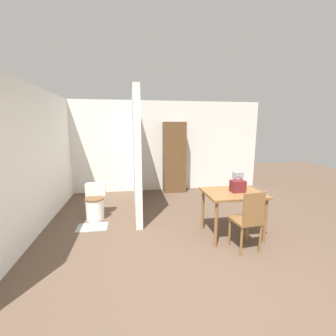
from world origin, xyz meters
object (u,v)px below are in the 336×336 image
object	(u,v)px
handbag	(238,186)
dining_table	(233,198)
toilet	(95,203)
space_heater	(238,181)
wooden_chair	(248,219)
wooden_cabinet	(174,157)

from	to	relation	value
handbag	dining_table	bearing A→B (deg)	174.44
toilet	space_heater	world-z (taller)	toilet
wooden_chair	space_heater	distance (m)	3.32
wooden_chair	toilet	distance (m)	2.88
wooden_chair	wooden_cabinet	size ratio (longest dim) A/B	0.48
wooden_cabinet	dining_table	bearing A→B (deg)	-80.59
wooden_chair	wooden_cabinet	bearing A→B (deg)	91.71
wooden_cabinet	space_heater	xyz separation A→B (m)	(1.81, -0.21, -0.70)
toilet	space_heater	distance (m)	3.98
space_heater	dining_table	bearing A→B (deg)	-118.21
dining_table	space_heater	bearing A→B (deg)	61.79
wooden_chair	handbag	distance (m)	0.61
wooden_cabinet	space_heater	size ratio (longest dim) A/B	3.60
dining_table	wooden_chair	xyz separation A→B (m)	(0.01, -0.50, -0.16)
wooden_chair	space_heater	world-z (taller)	wooden_chair
dining_table	handbag	size ratio (longest dim) A/B	3.61
wooden_chair	wooden_cabinet	distance (m)	3.30
toilet	handbag	world-z (taller)	handbag
handbag	toilet	bearing A→B (deg)	154.99
wooden_chair	handbag	xyz separation A→B (m)	(0.06, 0.49, 0.35)
handbag	wooden_cabinet	distance (m)	2.80
dining_table	wooden_chair	world-z (taller)	wooden_chair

